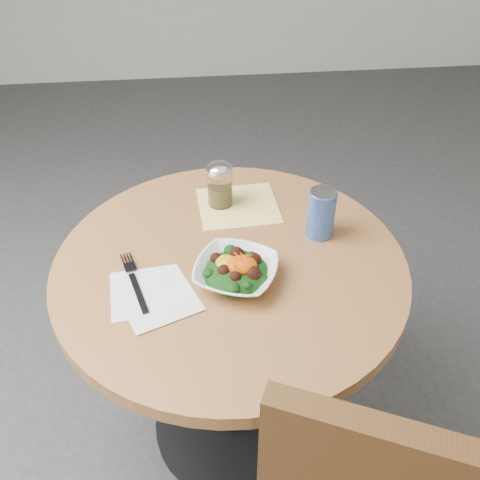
# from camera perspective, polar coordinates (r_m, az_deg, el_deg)

# --- Properties ---
(ground) EXTENTS (6.00, 6.00, 0.00)m
(ground) POSITION_cam_1_polar(r_m,az_deg,el_deg) (1.94, -0.80, -19.01)
(ground) COLOR #303032
(ground) RESTS_ON ground
(table) EXTENTS (0.90, 0.90, 0.75)m
(table) POSITION_cam_1_polar(r_m,az_deg,el_deg) (1.50, -0.99, -7.91)
(table) COLOR black
(table) RESTS_ON ground
(cloth_napkin) EXTENTS (0.24, 0.22, 0.00)m
(cloth_napkin) POSITION_cam_1_polar(r_m,az_deg,el_deg) (1.54, -0.20, 3.67)
(cloth_napkin) COLOR #E4BB0C
(cloth_napkin) RESTS_ON table
(paper_napkins) EXTENTS (0.23, 0.23, 0.00)m
(paper_napkins) POSITION_cam_1_polar(r_m,az_deg,el_deg) (1.28, -9.34, -5.83)
(paper_napkins) COLOR white
(paper_napkins) RESTS_ON table
(salad_bowl) EXTENTS (0.26, 0.26, 0.07)m
(salad_bowl) POSITION_cam_1_polar(r_m,az_deg,el_deg) (1.29, -0.42, -3.36)
(salad_bowl) COLOR white
(salad_bowl) RESTS_ON table
(fork) EXTENTS (0.08, 0.22, 0.00)m
(fork) POSITION_cam_1_polar(r_m,az_deg,el_deg) (1.33, -11.24, -4.17)
(fork) COLOR black
(fork) RESTS_ON table
(spice_shaker) EXTENTS (0.07, 0.07, 0.13)m
(spice_shaker) POSITION_cam_1_polar(r_m,az_deg,el_deg) (1.52, -2.16, 5.91)
(spice_shaker) COLOR silver
(spice_shaker) RESTS_ON table
(beverage_can) EXTENTS (0.07, 0.07, 0.14)m
(beverage_can) POSITION_cam_1_polar(r_m,az_deg,el_deg) (1.42, 8.65, 2.85)
(beverage_can) COLOR navy
(beverage_can) RESTS_ON table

